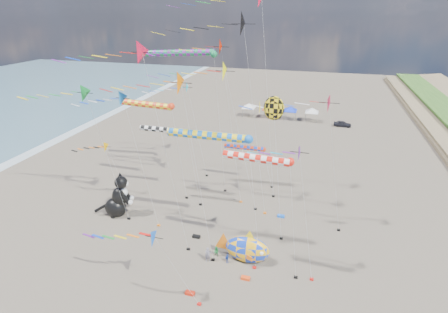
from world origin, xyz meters
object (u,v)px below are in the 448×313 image
cat_inflatable (116,195)px  fish_inflatable (247,249)px  parked_car (342,124)px  child_blue (227,258)px  child_green (216,252)px  person_adult (208,255)px

cat_inflatable → fish_inflatable: 18.45m
parked_car → child_blue: bearing=168.1°
cat_inflatable → parked_car: 54.42m
fish_inflatable → child_green: 3.40m
fish_inflatable → person_adult: 4.16m
fish_inflatable → child_blue: (-1.90, -0.89, -0.92)m
child_green → cat_inflatable: bearing=-175.9°
cat_inflatable → child_green: size_ratio=4.76×
cat_inflatable → fish_inflatable: size_ratio=0.93×
parked_car → child_green: bearing=166.4°
cat_inflatable → child_blue: 16.96m
child_blue → parked_car: size_ratio=0.29×
cat_inflatable → person_adult: 15.14m
fish_inflatable → parked_car: 51.34m
person_adult → child_blue: person_adult is taller
child_blue → person_adult: bearing=134.2°
fish_inflatable → cat_inflatable: bearing=166.8°
cat_inflatable → child_blue: cat_inflatable is taller
child_green → parked_car: parked_car is taller
cat_inflatable → person_adult: size_ratio=3.42×
cat_inflatable → person_adult: (13.99, -5.43, -2.06)m
cat_inflatable → fish_inflatable: (17.91, -4.18, -1.45)m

